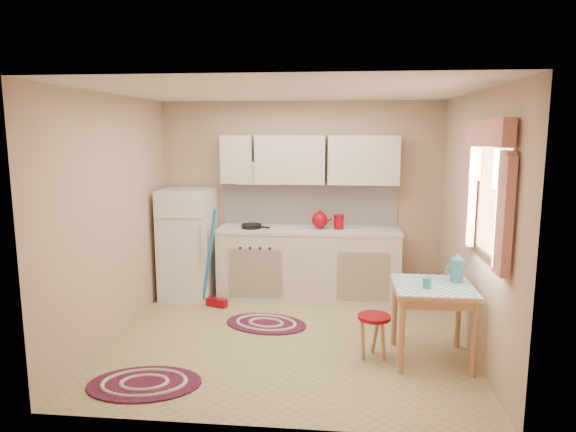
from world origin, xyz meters
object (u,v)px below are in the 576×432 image
Objects in this scene: base_cabinets at (308,266)px; stool at (374,337)px; table at (432,323)px; fridge at (188,244)px.

base_cabinets is 5.36× the size of stool.
table is 1.71× the size of stool.
stool is (0.72, -1.65, -0.23)m from base_cabinets.
base_cabinets is 3.12× the size of table.
fridge is at bearing -178.14° from base_cabinets.
table is at bearing -29.59° from fridge.
table is 0.55m from stool.
stool is (2.26, -1.60, -0.49)m from fridge.
base_cabinets is (1.54, 0.05, -0.26)m from fridge.
table is (2.79, -1.59, -0.34)m from fridge.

